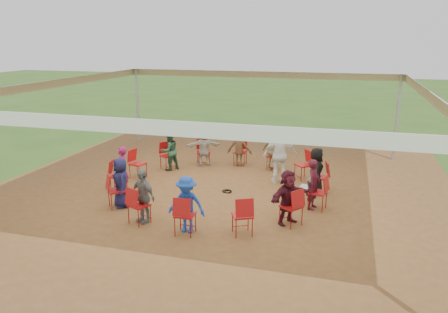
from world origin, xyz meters
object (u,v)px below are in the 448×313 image
(person_seated_3, at_px, (239,147))
(chair_3, at_px, (275,157))
(chair_2, at_px, (303,165))
(cable_coil, at_px, (227,191))
(chair_4, at_px, (240,152))
(laptop, at_px, (307,185))
(chair_13, at_px, (291,207))
(chair_9, at_px, (117,191))
(person_seated_7, at_px, (121,183))
(chair_12, at_px, (242,216))
(chair_0, at_px, (318,193))
(person_seated_9, at_px, (187,204))
(chair_6, at_px, (168,156))
(person_seated_1, at_px, (316,171))
(person_seated_6, at_px, (122,169))
(person_seated_10, at_px, (288,197))
(person_seated_0, at_px, (313,184))
(standing_person, at_px, (280,155))
(chair_11, at_px, (185,215))
(chair_5, at_px, (203,152))
(person_seated_4, at_px, (204,147))
(person_seated_5, at_px, (170,151))
(chair_10, at_px, (139,205))
(chair_8, at_px, (118,176))
(chair_1, at_px, (320,178))
(person_seated_8, at_px, (143,196))
(chair_7, at_px, (138,164))

(person_seated_3, bearing_deg, chair_3, 172.58)
(chair_2, relative_size, cable_coil, 2.92)
(chair_4, height_order, laptop, chair_4)
(chair_13, bearing_deg, chair_9, 128.57)
(person_seated_7, bearing_deg, laptop, 65.11)
(chair_12, bearing_deg, chair_0, 25.71)
(chair_4, xyz_separation_m, person_seated_9, (0.17, -5.52, 0.20))
(chair_12, bearing_deg, chair_6, 102.86)
(person_seated_1, distance_m, laptop, 1.18)
(person_seated_6, xyz_separation_m, person_seated_10, (4.78, -0.93, 0.00))
(chair_3, bearing_deg, cable_coil, 94.11)
(person_seated_0, bearing_deg, standing_person, 43.40)
(person_seated_9, bearing_deg, chair_2, 63.69)
(chair_11, xyz_separation_m, laptop, (2.41, 2.33, 0.17))
(chair_9, bearing_deg, chair_3, 102.86)
(chair_5, relative_size, person_seated_6, 0.70)
(standing_person, bearing_deg, chair_9, 20.39)
(standing_person, bearing_deg, person_seated_6, 5.53)
(chair_9, bearing_deg, person_seated_10, 52.42)
(chair_12, distance_m, person_seated_10, 1.25)
(chair_9, bearing_deg, person_seated_4, 127.58)
(chair_0, relative_size, chair_2, 1.00)
(chair_3, xyz_separation_m, person_seated_7, (-3.20, -4.33, 0.20))
(laptop, bearing_deg, standing_person, 40.16)
(person_seated_5, height_order, person_seated_9, same)
(person_seated_4, bearing_deg, chair_12, 90.00)
(chair_2, relative_size, chair_9, 1.00)
(chair_9, relative_size, person_seated_10, 0.70)
(chair_10, distance_m, chair_13, 3.52)
(person_seated_10, bearing_deg, person_seated_3, 64.29)
(cable_coil, bearing_deg, chair_3, 70.18)
(chair_9, xyz_separation_m, chair_11, (2.24, -0.99, 0.00))
(chair_8, xyz_separation_m, person_seated_6, (0.12, 0.03, 0.20))
(chair_8, bearing_deg, chair_13, 64.29)
(chair_6, distance_m, person_seated_9, 4.98)
(chair_6, distance_m, person_seated_10, 5.52)
(person_seated_3, bearing_deg, person_seated_6, 51.43)
(chair_3, distance_m, person_seated_10, 4.32)
(chair_0, bearing_deg, person_seated_6, 102.57)
(chair_1, xyz_separation_m, chair_11, (-2.64, -3.53, 0.00))
(chair_5, distance_m, chair_12, 5.64)
(person_seated_7, bearing_deg, chair_11, 23.13)
(chair_0, relative_size, chair_3, 1.00)
(person_seated_8, bearing_deg, person_seated_9, 12.86)
(person_seated_5, xyz_separation_m, person_seated_6, (-0.45, -2.30, 0.00))
(chair_10, height_order, person_seated_9, person_seated_9)
(chair_7, relative_size, person_seated_1, 0.70)
(person_seated_4, relative_size, person_seated_9, 1.00)
(chair_11, bearing_deg, person_seated_10, 28.30)
(person_seated_9, bearing_deg, laptop, 40.73)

